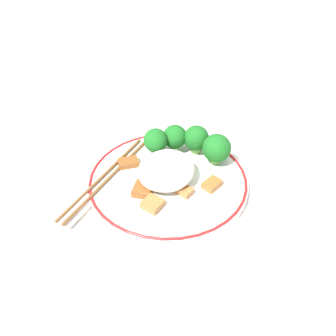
{
  "coord_description": "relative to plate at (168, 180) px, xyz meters",
  "views": [
    {
      "loc": [
        0.36,
        0.18,
        0.36
      ],
      "look_at": [
        0.0,
        0.0,
        0.03
      ],
      "focal_mm": 35.0,
      "sensor_mm": 36.0,
      "label": 1
    }
  ],
  "objects": [
    {
      "name": "meat_near_right",
      "position": [
        0.07,
        0.01,
        0.01
      ],
      "size": [
        0.03,
        0.03,
        0.01
      ],
      "color": "#9E6633",
      "rests_on": "plate"
    },
    {
      "name": "meat_near_left",
      "position": [
        -0.01,
        0.07,
        0.01
      ],
      "size": [
        0.03,
        0.03,
        0.01
      ],
      "color": "#995B28",
      "rests_on": "plate"
    },
    {
      "name": "meat_near_back",
      "position": [
        0.02,
        0.04,
        0.01
      ],
      "size": [
        0.02,
        0.03,
        0.01
      ],
      "color": "#9E6633",
      "rests_on": "plate"
    },
    {
      "name": "ground_plane",
      "position": [
        0.0,
        0.0,
        -0.01
      ],
      "size": [
        3.0,
        3.0,
        0.0
      ],
      "primitive_type": "plane",
      "color": "silver"
    },
    {
      "name": "meat_near_front",
      "position": [
        0.05,
        -0.02,
        0.01
      ],
      "size": [
        0.04,
        0.04,
        0.01
      ],
      "color": "brown",
      "rests_on": "plate"
    },
    {
      "name": "chopsticks",
      "position": [
        0.04,
        -0.09,
        0.01
      ],
      "size": [
        0.23,
        0.02,
        0.01
      ],
      "color": "brown",
      "rests_on": "plate"
    },
    {
      "name": "rice_mound",
      "position": [
        0.01,
        -0.0,
        0.03
      ],
      "size": [
        0.1,
        0.09,
        0.04
      ],
      "color": "white",
      "rests_on": "plate"
    },
    {
      "name": "meat_on_rice_edge",
      "position": [
        -0.0,
        -0.07,
        0.01
      ],
      "size": [
        0.04,
        0.04,
        0.01
      ],
      "color": "brown",
      "rests_on": "plate"
    },
    {
      "name": "broccoli_back_left",
      "position": [
        -0.07,
        0.06,
        0.03
      ],
      "size": [
        0.05,
        0.05,
        0.05
      ],
      "color": "#7FB756",
      "rests_on": "plate"
    },
    {
      "name": "broccoli_mid_left",
      "position": [
        -0.04,
        -0.04,
        0.04
      ],
      "size": [
        0.04,
        0.04,
        0.05
      ],
      "color": "#7FB756",
      "rests_on": "plate"
    },
    {
      "name": "broccoli_back_center",
      "position": [
        -0.08,
        0.01,
        0.03
      ],
      "size": [
        0.04,
        0.04,
        0.05
      ],
      "color": "#7FB756",
      "rests_on": "plate"
    },
    {
      "name": "broccoli_back_right",
      "position": [
        -0.07,
        -0.02,
        0.03
      ],
      "size": [
        0.04,
        0.04,
        0.05
      ],
      "color": "#7FB756",
      "rests_on": "plate"
    },
    {
      "name": "plate",
      "position": [
        0.0,
        0.0,
        0.0
      ],
      "size": [
        0.26,
        0.26,
        0.02
      ],
      "color": "white",
      "rests_on": "ground_plane"
    }
  ]
}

